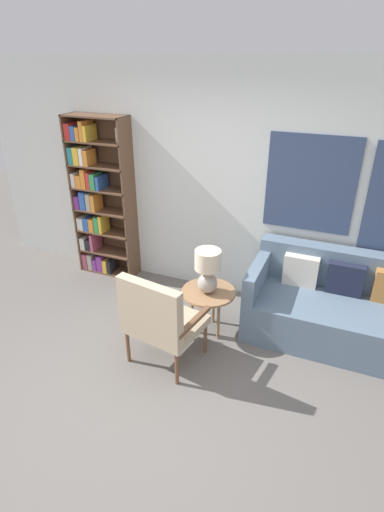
{
  "coord_description": "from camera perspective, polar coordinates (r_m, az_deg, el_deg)",
  "views": [
    {
      "loc": [
        1.41,
        -2.17,
        2.7
      ],
      "look_at": [
        0.06,
        1.06,
        0.9
      ],
      "focal_mm": 28.0,
      "sensor_mm": 36.0,
      "label": 1
    }
  ],
  "objects": [
    {
      "name": "side_table",
      "position": [
        4.15,
        2.36,
        -5.57
      ],
      "size": [
        0.56,
        0.56,
        0.5
      ],
      "color": "#99704C",
      "rests_on": "ground_plane"
    },
    {
      "name": "ground_plane",
      "position": [
        3.74,
        -7.58,
        -19.3
      ],
      "size": [
        14.0,
        14.0,
        0.0
      ],
      "primitive_type": "plane",
      "color": "#66605B"
    },
    {
      "name": "armchair",
      "position": [
        3.68,
        -4.81,
        -8.7
      ],
      "size": [
        0.73,
        0.68,
        0.96
      ],
      "color": "brown",
      "rests_on": "ground_plane"
    },
    {
      "name": "wall_back",
      "position": [
        4.62,
        4.65,
        10.11
      ],
      "size": [
        6.4,
        0.08,
        2.7
      ],
      "color": "silver",
      "rests_on": "ground_plane"
    },
    {
      "name": "bookshelf",
      "position": [
        5.29,
        -13.34,
        7.56
      ],
      "size": [
        0.79,
        0.3,
        2.05
      ],
      "color": "brown",
      "rests_on": "ground_plane"
    },
    {
      "name": "table_lamp",
      "position": [
        3.98,
        2.26,
        -1.85
      ],
      "size": [
        0.26,
        0.26,
        0.47
      ],
      "color": "#A59E93",
      "rests_on": "side_table"
    },
    {
      "name": "couch",
      "position": [
        4.43,
        20.31,
        -7.07
      ],
      "size": [
        1.83,
        0.9,
        0.88
      ],
      "color": "slate",
      "rests_on": "ground_plane"
    }
  ]
}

